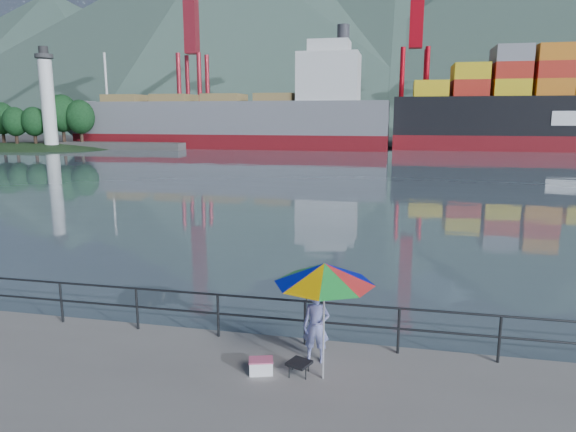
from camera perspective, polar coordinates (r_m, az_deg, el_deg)
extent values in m
cube|color=#4C5E67|center=(138.79, 11.00, 8.92)|extent=(500.00, 280.00, 0.00)
cube|color=#514F4C|center=(102.04, 16.22, 7.95)|extent=(200.00, 40.00, 0.40)
cylinder|color=#2D3033|center=(11.46, -3.07, -9.08)|extent=(22.00, 0.05, 0.05)
cylinder|color=#2D3033|center=(11.62, -3.04, -11.16)|extent=(22.00, 0.05, 0.05)
cube|color=#2D3033|center=(11.64, -3.04, -11.39)|extent=(22.00, 0.06, 1.00)
cone|color=#385147|center=(245.72, -24.50, 15.47)|extent=(228.80, 228.80, 55.00)
cone|color=#385147|center=(223.40, -7.55, 19.46)|extent=(312.00, 312.00, 75.00)
cone|color=#385147|center=(215.65, 11.81, 18.69)|extent=(282.88, 282.88, 68.00)
cone|color=#385147|center=(228.72, 27.96, 18.74)|extent=(332.80, 332.80, 80.00)
ellipsoid|color=#263F1E|center=(91.45, -27.41, 6.82)|extent=(48.00, 26.40, 8.40)
cylinder|color=white|center=(86.85, -25.10, 11.16)|extent=(2.00, 2.00, 13.00)
cylinder|color=#2D2D2D|center=(87.31, -25.52, 16.07)|extent=(1.80, 1.80, 2.00)
cube|color=gray|center=(100.99, 16.30, 8.65)|extent=(6.00, 2.40, 2.60)
cube|color=orange|center=(101.60, 20.09, 9.91)|extent=(6.00, 2.40, 7.80)
cube|color=orange|center=(102.74, 23.62, 8.21)|extent=(6.00, 2.40, 2.60)
cube|color=gray|center=(104.17, 27.21, 8.66)|extent=(6.00, 2.40, 5.20)
cube|color=yellow|center=(103.98, 16.18, 8.72)|extent=(6.00, 2.40, 2.60)
cube|color=gray|center=(104.63, 19.77, 8.52)|extent=(6.00, 2.40, 2.60)
cube|color=gray|center=(105.64, 23.35, 8.99)|extent=(6.00, 2.40, 5.20)
cube|color=red|center=(107.05, 26.86, 9.42)|extent=(6.00, 2.40, 7.80)
imported|color=#253298|center=(10.65, 3.15, -12.13)|extent=(0.56, 0.38, 1.50)
cylinder|color=white|center=(9.87, 3.98, -12.20)|extent=(0.04, 0.04, 2.10)
cone|color=#DC9F02|center=(9.50, 4.06, -6.37)|extent=(1.97, 1.97, 0.39)
cube|color=black|center=(10.33, 1.24, -16.02)|extent=(0.53, 0.53, 0.05)
cube|color=#2D3033|center=(10.40, 1.23, -16.68)|extent=(0.34, 0.34, 0.21)
cube|color=white|center=(10.45, -3.02, -16.40)|extent=(0.52, 0.42, 0.26)
cylinder|color=black|center=(11.80, 2.27, -13.70)|extent=(0.08, 1.77, 1.25)
cube|color=maroon|center=(83.75, -6.59, 8.22)|extent=(50.21, 8.69, 2.50)
cube|color=gray|center=(83.65, -6.65, 10.78)|extent=(50.21, 8.69, 5.00)
cube|color=silver|center=(80.18, 4.59, 15.10)|extent=(9.00, 7.30, 7.00)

